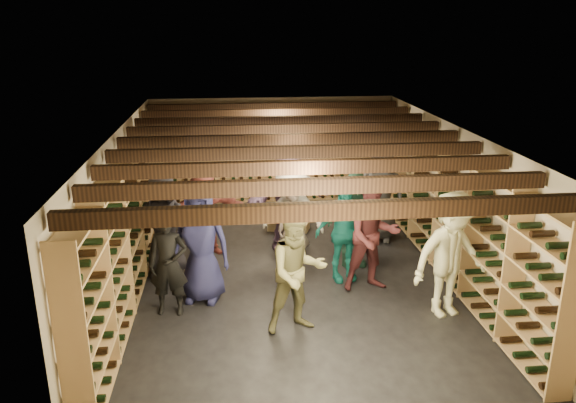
# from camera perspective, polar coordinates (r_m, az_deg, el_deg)

# --- Properties ---
(ground) EXTENTS (8.00, 8.00, 0.00)m
(ground) POSITION_cam_1_polar(r_m,az_deg,el_deg) (9.64, 0.40, -6.96)
(ground) COLOR black
(ground) RESTS_ON ground
(walls) EXTENTS (5.52, 8.02, 2.40)m
(walls) POSITION_cam_1_polar(r_m,az_deg,el_deg) (9.20, 0.41, -0.17)
(walls) COLOR #B5A88C
(walls) RESTS_ON ground
(ceiling) EXTENTS (5.50, 8.00, 0.01)m
(ceiling) POSITION_cam_1_polar(r_m,az_deg,el_deg) (8.90, 0.43, 7.20)
(ceiling) COLOR beige
(ceiling) RESTS_ON walls
(ceiling_joists) EXTENTS (5.40, 7.12, 0.18)m
(ceiling_joists) POSITION_cam_1_polar(r_m,az_deg,el_deg) (8.92, 0.43, 6.31)
(ceiling_joists) COLOR black
(ceiling_joists) RESTS_ON ground
(wine_rack_left) EXTENTS (0.32, 7.50, 2.15)m
(wine_rack_left) POSITION_cam_1_polar(r_m,az_deg,el_deg) (9.32, -15.50, -1.41)
(wine_rack_left) COLOR #A78951
(wine_rack_left) RESTS_ON ground
(wine_rack_right) EXTENTS (0.32, 7.50, 2.15)m
(wine_rack_right) POSITION_cam_1_polar(r_m,az_deg,el_deg) (9.85, 15.44, -0.36)
(wine_rack_right) COLOR #A78951
(wine_rack_right) RESTS_ON ground
(wine_rack_back) EXTENTS (4.70, 0.30, 2.15)m
(wine_rack_back) POSITION_cam_1_polar(r_m,az_deg,el_deg) (12.90, -1.49, 4.58)
(wine_rack_back) COLOR #A78951
(wine_rack_back) RESTS_ON ground
(crate_stack_left) EXTENTS (0.59, 0.49, 0.68)m
(crate_stack_left) POSITION_cam_1_polar(r_m,az_deg,el_deg) (11.69, 0.09, -0.60)
(crate_stack_left) COLOR tan
(crate_stack_left) RESTS_ON ground
(crate_stack_right) EXTENTS (0.57, 0.45, 0.51)m
(crate_stack_right) POSITION_cam_1_polar(r_m,az_deg,el_deg) (11.32, -0.74, -1.68)
(crate_stack_right) COLOR tan
(crate_stack_right) RESTS_ON ground
(crate_loose) EXTENTS (0.58, 0.49, 0.17)m
(crate_loose) POSITION_cam_1_polar(r_m,az_deg,el_deg) (11.38, 0.83, -2.49)
(crate_loose) COLOR tan
(crate_loose) RESTS_ON ground
(person_0) EXTENTS (0.95, 0.70, 1.78)m
(person_0) POSITION_cam_1_polar(r_m,az_deg,el_deg) (9.35, -12.50, -2.32)
(person_0) COLOR black
(person_0) RESTS_ON ground
(person_1) EXTENTS (0.59, 0.42, 1.52)m
(person_1) POSITION_cam_1_polar(r_m,az_deg,el_deg) (8.18, -12.05, -6.27)
(person_1) COLOR black
(person_1) RESTS_ON ground
(person_2) EXTENTS (0.96, 0.82, 1.71)m
(person_2) POSITION_cam_1_polar(r_m,az_deg,el_deg) (7.54, 0.95, -7.20)
(person_2) COLOR brown
(person_2) RESTS_ON ground
(person_3) EXTENTS (1.33, 0.98, 1.85)m
(person_3) POSITION_cam_1_polar(r_m,az_deg,el_deg) (8.22, 16.20, -5.26)
(person_3) COLOR beige
(person_3) RESTS_ON ground
(person_4) EXTENTS (1.02, 0.58, 1.63)m
(person_4) POSITION_cam_1_polar(r_m,az_deg,el_deg) (9.06, 5.64, -3.13)
(person_4) COLOR #146B63
(person_4) RESTS_ON ground
(person_5) EXTENTS (1.58, 0.91, 1.62)m
(person_5) POSITION_cam_1_polar(r_m,az_deg,el_deg) (10.10, -8.49, -1.01)
(person_5) COLOR maroon
(person_5) RESTS_ON ground
(person_6) EXTENTS (0.99, 0.76, 1.80)m
(person_6) POSITION_cam_1_polar(r_m,az_deg,el_deg) (8.43, -8.85, -4.29)
(person_6) COLOR #1C1E47
(person_6) RESTS_ON ground
(person_7) EXTENTS (0.57, 0.38, 1.53)m
(person_7) POSITION_cam_1_polar(r_m,az_deg,el_deg) (9.28, 0.60, -2.83)
(person_7) COLOR gray
(person_7) RESTS_ON ground
(person_8) EXTENTS (0.94, 0.77, 1.79)m
(person_8) POSITION_cam_1_polar(r_m,az_deg,el_deg) (8.75, 8.62, -3.46)
(person_8) COLOR #481D21
(person_8) RESTS_ON ground
(person_9) EXTENTS (1.23, 0.94, 1.69)m
(person_9) POSITION_cam_1_polar(r_m,az_deg,el_deg) (9.79, 0.54, -1.21)
(person_9) COLOR #B1ABA1
(person_9) RESTS_ON ground
(person_10) EXTENTS (1.09, 0.79, 1.71)m
(person_10) POSITION_cam_1_polar(r_m,az_deg,el_deg) (9.54, 6.61, -1.79)
(person_10) COLOR #204536
(person_10) RESTS_ON ground
(person_11) EXTENTS (1.84, 1.11, 1.90)m
(person_11) POSITION_cam_1_polar(r_m,az_deg,el_deg) (10.27, 0.09, 0.32)
(person_11) COLOR slate
(person_11) RESTS_ON ground
(person_12) EXTENTS (1.07, 0.89, 1.88)m
(person_12) POSITION_cam_1_polar(r_m,az_deg,el_deg) (10.79, 9.35, 0.90)
(person_12) COLOR #36383C
(person_12) RESTS_ON ground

